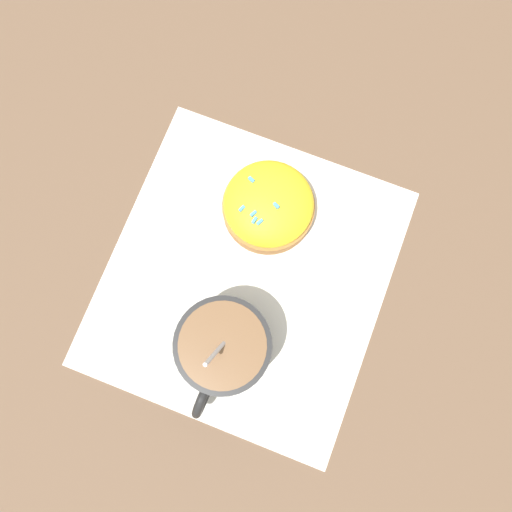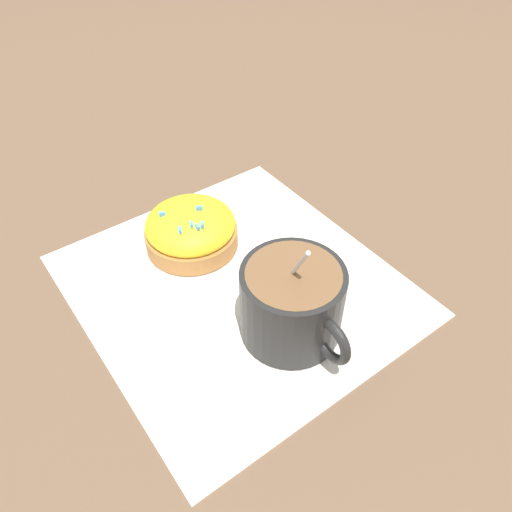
{
  "view_description": "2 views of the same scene",
  "coord_description": "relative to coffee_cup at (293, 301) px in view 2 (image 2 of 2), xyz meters",
  "views": [
    {
      "loc": [
        0.07,
        0.04,
        0.55
      ],
      "look_at": [
        -0.02,
        0.0,
        0.04
      ],
      "focal_mm": 35.0,
      "sensor_mm": 36.0,
      "label": 1
    },
    {
      "loc": [
        0.31,
        -0.17,
        0.38
      ],
      "look_at": [
        0.01,
        0.02,
        0.04
      ],
      "focal_mm": 35.0,
      "sensor_mm": 36.0,
      "label": 2
    }
  ],
  "objects": [
    {
      "name": "paper_napkin",
      "position": [
        -0.08,
        -0.01,
        -0.04
      ],
      "size": [
        0.34,
        0.32,
        0.0
      ],
      "color": "white",
      "rests_on": "ground_plane"
    },
    {
      "name": "frosted_pastry",
      "position": [
        -0.16,
        -0.02,
        -0.02
      ],
      "size": [
        0.1,
        0.1,
        0.05
      ],
      "color": "#B2753D",
      "rests_on": "paper_napkin"
    },
    {
      "name": "coffee_cup",
      "position": [
        0.0,
        0.0,
        0.0
      ],
      "size": [
        0.12,
        0.09,
        0.12
      ],
      "color": "black",
      "rests_on": "paper_napkin"
    },
    {
      "name": "ground_plane",
      "position": [
        -0.08,
        -0.01,
        -0.04
      ],
      "size": [
        3.0,
        3.0,
        0.0
      ],
      "primitive_type": "plane",
      "color": "brown"
    }
  ]
}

